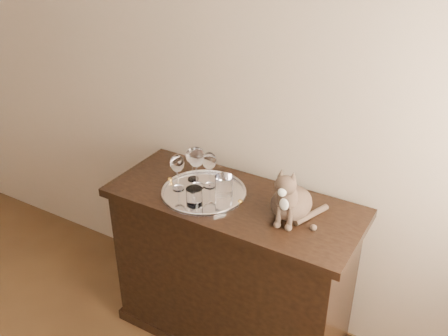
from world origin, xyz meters
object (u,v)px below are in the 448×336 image
at_px(wine_glass_a, 193,164).
at_px(wine_glass_b, 209,170).
at_px(tray, 204,193).
at_px(wine_glass_c, 178,172).
at_px(tumbler_c, 224,185).
at_px(wine_glass_d, 197,167).
at_px(sideboard, 232,270).
at_px(tumbler_b, 194,197).
at_px(cat, 293,189).

xyz_separation_m(wine_glass_a, wine_glass_b, (0.10, -0.01, 0.00)).
height_order(tray, wine_glass_c, wine_glass_c).
distance_m(wine_glass_a, wine_glass_c, 0.11).
bearing_deg(tumbler_c, wine_glass_d, -178.22).
xyz_separation_m(sideboard, wine_glass_b, (-0.15, 0.03, 0.52)).
bearing_deg(wine_glass_c, tumbler_c, 17.05).
distance_m(wine_glass_b, tumbler_c, 0.11).
height_order(wine_glass_b, tumbler_b, wine_glass_b).
bearing_deg(tumbler_c, tumbler_b, -115.76).
bearing_deg(cat, wine_glass_b, 171.92).
bearing_deg(tumbler_c, sideboard, -2.56).
height_order(sideboard, cat, cat).
relative_size(wine_glass_d, tumbler_c, 2.21).
height_order(sideboard, tumbler_b, tumbler_b).
bearing_deg(tumbler_b, wine_glass_b, 99.10).
height_order(wine_glass_c, tumbler_c, wine_glass_c).
xyz_separation_m(tray, cat, (0.43, 0.04, 0.13)).
relative_size(sideboard, tumbler_b, 14.36).
bearing_deg(wine_glass_a, tumbler_b, -54.91).
height_order(tumbler_b, tumbler_c, tumbler_c).
height_order(sideboard, tray, tray).
relative_size(tray, wine_glass_d, 1.92).
height_order(sideboard, wine_glass_c, wine_glass_c).
bearing_deg(wine_glass_d, cat, 1.21).
relative_size(tray, tumbler_b, 4.79).
xyz_separation_m(wine_glass_b, tumbler_c, (0.10, -0.03, -0.04)).
xyz_separation_m(wine_glass_c, tumbler_b, (0.14, -0.08, -0.05)).
distance_m(sideboard, wine_glass_b, 0.54).
bearing_deg(tray, tumbler_b, -79.25).
bearing_deg(tumbler_b, wine_glass_c, 151.46).
height_order(wine_glass_a, wine_glass_c, wine_glass_c).
height_order(tray, wine_glass_a, wine_glass_a).
xyz_separation_m(tray, tumbler_b, (0.02, -0.11, 0.05)).
distance_m(wine_glass_a, tumbler_c, 0.21).
bearing_deg(tumbler_c, tray, -160.25).
height_order(wine_glass_d, cat, cat).
bearing_deg(wine_glass_a, tumbler_c, -12.19).
bearing_deg(wine_glass_c, wine_glass_d, 42.22).
relative_size(wine_glass_b, tumbler_b, 2.15).
bearing_deg(wine_glass_d, tumbler_c, 1.78).
relative_size(tray, cat, 1.47).
distance_m(sideboard, cat, 0.63).
relative_size(tumbler_c, cat, 0.35).
height_order(tray, wine_glass_b, wine_glass_b).
relative_size(wine_glass_b, wine_glass_d, 0.86).
height_order(sideboard, wine_glass_d, wine_glass_d).
xyz_separation_m(wine_glass_d, tumbler_b, (0.08, -0.14, -0.06)).
distance_m(tumbler_b, cat, 0.44).
xyz_separation_m(tray, wine_glass_c, (-0.12, -0.03, 0.09)).
height_order(wine_glass_a, wine_glass_b, wine_glass_b).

